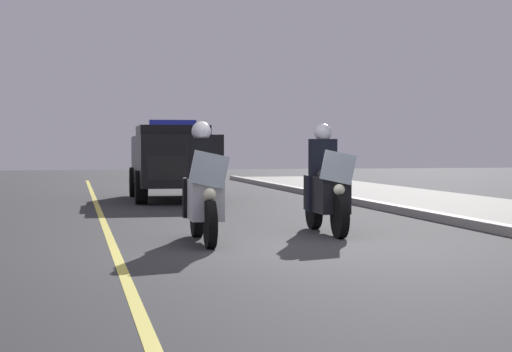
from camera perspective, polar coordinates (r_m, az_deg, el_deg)
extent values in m
plane|color=#333335|center=(11.52, 1.93, -4.79)|extent=(80.00, 80.00, 0.00)
cube|color=#E0D14C|center=(11.19, -9.45, -4.99)|extent=(48.00, 0.12, 0.01)
cylinder|color=black|center=(11.35, -3.09, -3.26)|extent=(0.64, 0.13, 0.64)
cylinder|color=black|center=(12.83, -3.99, -2.66)|extent=(0.64, 0.15, 0.64)
cube|color=silver|center=(12.05, -3.56, -1.53)|extent=(1.21, 0.47, 0.56)
ellipsoid|color=silver|center=(11.98, -3.53, -0.11)|extent=(0.57, 0.33, 0.24)
cube|color=silver|center=(11.40, -3.16, 0.44)|extent=(0.07, 0.56, 0.53)
sphere|color=#F9F4CC|center=(11.36, -3.12, -1.24)|extent=(0.17, 0.17, 0.17)
sphere|color=red|center=(11.51, -4.04, 0.10)|extent=(0.09, 0.09, 0.09)
sphere|color=#1933F2|center=(11.56, -2.46, 0.11)|extent=(0.09, 0.09, 0.09)
cube|color=black|center=(12.25, -3.70, 1.15)|extent=(0.29, 0.41, 0.60)
cube|color=black|center=(12.24, -2.73, -1.47)|extent=(0.18, 0.14, 0.56)
cube|color=black|center=(12.19, -4.59, -1.49)|extent=(0.18, 0.14, 0.56)
sphere|color=silver|center=(12.23, -3.69, 3.02)|extent=(0.28, 0.28, 0.28)
cylinder|color=black|center=(12.61, 5.64, -2.75)|extent=(0.64, 0.13, 0.64)
cylinder|color=black|center=(14.05, 3.91, -2.26)|extent=(0.64, 0.15, 0.64)
cube|color=black|center=(13.29, 4.75, -1.21)|extent=(1.21, 0.47, 0.56)
ellipsoid|color=black|center=(13.23, 4.82, 0.08)|extent=(0.57, 0.33, 0.24)
cube|color=silver|center=(12.67, 5.53, 0.58)|extent=(0.07, 0.56, 0.53)
sphere|color=#F9F4CC|center=(12.62, 5.60, -0.92)|extent=(0.17, 0.17, 0.17)
sphere|color=red|center=(12.75, 4.67, 0.28)|extent=(0.09, 0.09, 0.09)
sphere|color=#1933F2|center=(12.84, 6.05, 0.29)|extent=(0.09, 0.09, 0.09)
cube|color=black|center=(13.49, 4.50, 1.22)|extent=(0.29, 0.41, 0.60)
cube|color=black|center=(13.51, 5.38, -1.16)|extent=(0.18, 0.14, 0.56)
cube|color=black|center=(13.40, 3.73, -1.18)|extent=(0.18, 0.14, 0.56)
sphere|color=silver|center=(13.48, 4.53, 2.92)|extent=(0.28, 0.28, 0.28)
cube|color=black|center=(21.89, -5.59, 1.07)|extent=(4.94, 2.01, 1.24)
cube|color=black|center=(22.19, -5.66, 2.89)|extent=(2.44, 1.80, 0.36)
cube|color=#2633D8|center=(21.99, -5.62, 3.58)|extent=(0.31, 1.21, 0.14)
cube|color=black|center=(19.50, -4.94, 0.56)|extent=(0.16, 1.62, 0.56)
cylinder|color=black|center=(20.47, -2.67, -0.71)|extent=(0.81, 0.30, 0.80)
cylinder|color=black|center=(20.30, -7.71, -0.75)|extent=(0.81, 0.30, 0.80)
cylinder|color=black|center=(23.54, -3.75, -0.37)|extent=(0.81, 0.30, 0.80)
cylinder|color=black|center=(23.39, -8.13, -0.40)|extent=(0.81, 0.30, 0.80)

